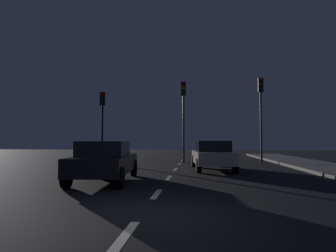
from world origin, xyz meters
TOP-DOWN VIEW (x-y plane):
  - ground_plane at (0.00, 7.00)m, footprint 80.00×80.00m
  - lane_stripe_nearest at (0.00, -1.20)m, footprint 0.16×1.60m
  - lane_stripe_second at (0.00, 2.60)m, footprint 0.16×1.60m
  - lane_stripe_third at (0.00, 6.40)m, footprint 0.16×1.60m
  - lane_stripe_fourth at (0.00, 10.20)m, footprint 0.16×1.60m
  - lane_stripe_fifth at (0.00, 14.00)m, footprint 0.16×1.60m
  - lane_stripe_sixth at (0.00, 17.80)m, footprint 0.16×1.60m
  - traffic_signal_left at (-5.24, 15.21)m, footprint 0.32×0.38m
  - traffic_signal_center at (0.21, 15.21)m, footprint 0.32×0.38m
  - traffic_signal_right at (5.20, 15.21)m, footprint 0.32×0.38m
  - car_stopped_ahead at (1.83, 10.08)m, footprint 2.13×4.55m
  - car_adjacent_lane at (-2.13, 5.11)m, footprint 2.11×4.68m

SIDE VIEW (x-z plane):
  - ground_plane at x=0.00m, z-range 0.00..0.00m
  - lane_stripe_nearest at x=0.00m, z-range 0.00..0.01m
  - lane_stripe_second at x=0.00m, z-range 0.00..0.01m
  - lane_stripe_third at x=0.00m, z-range 0.00..0.01m
  - lane_stripe_fourth at x=0.00m, z-range 0.00..0.01m
  - lane_stripe_fifth at x=0.00m, z-range 0.00..0.01m
  - lane_stripe_sixth at x=0.00m, z-range 0.00..0.01m
  - car_adjacent_lane at x=-2.13m, z-range 0.02..1.42m
  - car_stopped_ahead at x=1.83m, z-range 0.02..1.44m
  - traffic_signal_left at x=-5.24m, z-range 0.96..5.66m
  - traffic_signal_center at x=0.21m, z-range 1.04..6.36m
  - traffic_signal_right at x=5.20m, z-range 1.06..6.55m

